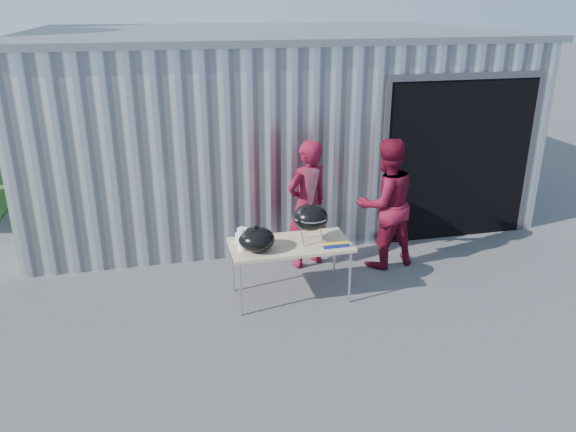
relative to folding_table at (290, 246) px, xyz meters
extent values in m
plane|color=#434345|center=(-0.29, -0.35, -0.71)|extent=(80.00, 80.00, 0.00)
cube|color=silver|center=(0.51, 4.35, 0.79)|extent=(8.00, 6.00, 3.00)
cube|color=slate|center=(0.51, 4.35, 2.34)|extent=(8.20, 6.20, 0.10)
cube|color=black|center=(3.01, 1.92, 0.54)|extent=(2.40, 1.20, 2.50)
cube|color=#4C4C51|center=(3.01, 1.35, 1.84)|extent=(2.52, 0.08, 0.10)
cube|color=tan|center=(0.00, 0.00, 0.02)|extent=(1.50, 0.75, 0.04)
cylinder|color=silver|center=(-0.69, -0.31, -0.35)|extent=(0.03, 0.03, 0.71)
cylinder|color=silver|center=(0.69, -0.31, -0.35)|extent=(0.03, 0.03, 0.71)
cylinder|color=silver|center=(-0.69, 0.32, -0.35)|extent=(0.03, 0.03, 0.71)
cylinder|color=silver|center=(0.69, 0.32, -0.35)|extent=(0.03, 0.03, 0.71)
ellipsoid|color=black|center=(0.25, -0.03, 0.38)|extent=(0.43, 0.43, 0.32)
cylinder|color=silver|center=(0.25, -0.03, 0.39)|extent=(0.44, 0.44, 0.02)
cylinder|color=silver|center=(0.25, -0.03, 0.40)|extent=(0.41, 0.41, 0.01)
cylinder|color=silver|center=(0.25, 0.11, 0.16)|extent=(0.02, 0.02, 0.24)
cylinder|color=silver|center=(0.13, -0.10, 0.16)|extent=(0.02, 0.02, 0.24)
cylinder|color=silver|center=(0.37, -0.10, 0.16)|extent=(0.02, 0.02, 0.24)
cylinder|color=#CB7A49|center=(0.12, -0.03, 0.42)|extent=(0.02, 0.14, 0.02)
cylinder|color=#CB7A49|center=(0.16, -0.03, 0.42)|extent=(0.02, 0.14, 0.02)
cylinder|color=#CB7A49|center=(0.21, -0.03, 0.42)|extent=(0.02, 0.14, 0.02)
cylinder|color=#CB7A49|center=(0.25, -0.03, 0.42)|extent=(0.02, 0.14, 0.02)
cylinder|color=#CB7A49|center=(0.29, -0.03, 0.42)|extent=(0.02, 0.14, 0.02)
cylinder|color=#CB7A49|center=(0.34, -0.03, 0.42)|extent=(0.02, 0.14, 0.02)
cylinder|color=#CB7A49|center=(0.38, -0.03, 0.42)|extent=(0.02, 0.14, 0.02)
cone|color=silver|center=(0.25, -0.03, 0.70)|extent=(0.20, 0.20, 0.55)
ellipsoid|color=black|center=(-0.44, -0.10, 0.18)|extent=(0.44, 0.44, 0.29)
cylinder|color=black|center=(-0.44, -0.10, 0.34)|extent=(0.05, 0.05, 0.03)
cylinder|color=white|center=(-0.61, -0.05, 0.18)|extent=(0.12, 0.12, 0.28)
cube|color=white|center=(-0.55, 0.20, 0.09)|extent=(0.20, 0.15, 0.10)
cube|color=navy|center=(0.52, -0.25, 0.07)|extent=(0.32, 0.05, 0.05)
cube|color=yellow|center=(0.52, -0.25, 0.10)|extent=(0.32, 0.05, 0.01)
imported|color=maroon|center=(0.46, 0.88, 0.21)|extent=(0.79, 0.67, 1.84)
imported|color=maroon|center=(1.52, 0.64, 0.22)|extent=(1.00, 0.84, 1.85)
camera|label=1|loc=(-1.51, -6.22, 2.86)|focal=35.00mm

